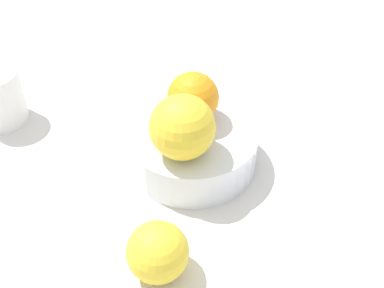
{
  "coord_description": "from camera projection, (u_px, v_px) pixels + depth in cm",
  "views": [
    {
      "loc": [
        12.13,
        43.71,
        43.88
      ],
      "look_at": [
        0.0,
        0.0,
        2.96
      ],
      "focal_mm": 47.32,
      "sensor_mm": 36.0,
      "label": 1
    }
  ],
  "objects": [
    {
      "name": "ground_plane",
      "position": [
        192.0,
        167.0,
        0.64
      ],
      "size": [
        110.0,
        110.0,
        2.0
      ],
      "primitive_type": "cube",
      "color": "silver"
    },
    {
      "name": "fruit_bowl",
      "position": [
        192.0,
        148.0,
        0.62
      ],
      "size": [
        15.77,
        15.77,
        4.94
      ],
      "color": "silver",
      "rests_on": "ground_plane"
    },
    {
      "name": "orange_in_bowl_0",
      "position": [
        182.0,
        127.0,
        0.55
      ],
      "size": [
        7.34,
        7.34,
        7.34
      ],
      "primitive_type": "sphere",
      "color": "yellow",
      "rests_on": "fruit_bowl"
    },
    {
      "name": "orange_in_bowl_1",
      "position": [
        193.0,
        98.0,
        0.6
      ],
      "size": [
        6.21,
        6.21,
        6.21
      ],
      "primitive_type": "sphere",
      "color": "orange",
      "rests_on": "fruit_bowl"
    },
    {
      "name": "orange_loose_0",
      "position": [
        158.0,
        252.0,
        0.49
      ],
      "size": [
        6.25,
        6.25,
        6.25
      ],
      "primitive_type": "sphere",
      "color": "yellow",
      "rests_on": "ground_plane"
    }
  ]
}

